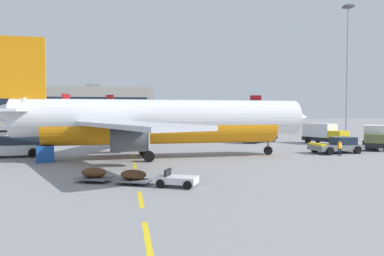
# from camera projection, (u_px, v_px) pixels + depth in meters

# --- Properties ---
(ground) EXTENTS (400.00, 400.00, 0.00)m
(ground) POSITION_uv_depth(u_px,v_px,m) (262.00, 141.00, 62.37)
(ground) COLOR gray
(apron_paint_markings) EXTENTS (8.00, 95.35, 0.01)m
(apron_paint_markings) POSITION_uv_depth(u_px,v_px,m) (131.00, 144.00, 55.84)
(apron_paint_markings) COLOR yellow
(apron_paint_markings) RESTS_ON ground
(airliner_foreground) EXTENTS (34.78, 34.59, 12.20)m
(airliner_foreground) POSITION_uv_depth(u_px,v_px,m) (159.00, 121.00, 38.75)
(airliner_foreground) COLOR white
(airliner_foreground) RESTS_ON ground
(pushback_tug) EXTENTS (6.30, 3.76, 2.08)m
(pushback_tug) POSITION_uv_depth(u_px,v_px,m) (337.00, 145.00, 43.70)
(pushback_tug) COLOR slate
(pushback_tug) RESTS_ON ground
(airliner_mid_left) EXTENTS (30.30, 29.34, 10.85)m
(airliner_mid_left) POSITION_uv_depth(u_px,v_px,m) (222.00, 116.00, 130.64)
(airliner_mid_left) COLOR silver
(airliner_mid_left) RESTS_ON ground
(airliner_far_center) EXTENTS (28.55, 30.14, 11.08)m
(airliner_far_center) POSITION_uv_depth(u_px,v_px,m) (41.00, 117.00, 111.09)
(airliner_far_center) COLOR silver
(airliner_far_center) RESTS_ON ground
(airliner_far_right) EXTENTS (22.44, 24.05, 9.17)m
(airliner_far_right) POSITION_uv_depth(u_px,v_px,m) (134.00, 121.00, 82.71)
(airliner_far_right) COLOR silver
(airliner_far_right) RESTS_ON ground
(catering_truck) EXTENTS (6.01, 7.10, 3.14)m
(catering_truck) POSITION_uv_depth(u_px,v_px,m) (374.00, 137.00, 48.36)
(catering_truck) COLOR black
(catering_truck) RESTS_ON ground
(fuel_service_truck) EXTENTS (4.78, 7.39, 3.14)m
(fuel_service_truck) POSITION_uv_depth(u_px,v_px,m) (324.00, 133.00, 56.40)
(fuel_service_truck) COLOR black
(fuel_service_truck) RESTS_ON ground
(ground_power_truck) EXTENTS (7.20, 5.76, 3.14)m
(ground_power_truck) POSITION_uv_depth(u_px,v_px,m) (260.00, 132.00, 59.28)
(ground_power_truck) COLOR black
(ground_power_truck) RESTS_ON ground
(baggage_train) EXTENTS (8.37, 5.08, 1.14)m
(baggage_train) POSITION_uv_depth(u_px,v_px,m) (134.00, 177.00, 24.69)
(baggage_train) COLOR silver
(baggage_train) RESTS_ON ground
(ground_crew_worker) EXTENTS (0.65, 0.42, 1.66)m
(ground_crew_worker) POSITION_uv_depth(u_px,v_px,m) (340.00, 147.00, 40.98)
(ground_crew_worker) COLOR #191E38
(ground_crew_worker) RESTS_ON ground
(uld_cargo_container) EXTENTS (1.91, 1.88, 1.60)m
(uld_cargo_container) POSITION_uv_depth(u_px,v_px,m) (45.00, 154.00, 35.76)
(uld_cargo_container) COLOR #194C9E
(uld_cargo_container) RESTS_ON ground
(apron_light_mast_far) EXTENTS (1.80, 1.80, 27.73)m
(apron_light_mast_far) POSITION_uv_depth(u_px,v_px,m) (347.00, 56.00, 78.70)
(apron_light_mast_far) COLOR slate
(apron_light_mast_far) RESTS_ON ground
(terminal_satellite) EXTENTS (67.20, 20.40, 16.21)m
(terminal_satellite) POSITION_uv_depth(u_px,v_px,m) (68.00, 106.00, 146.33)
(terminal_satellite) COLOR #9E998E
(terminal_satellite) RESTS_ON ground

